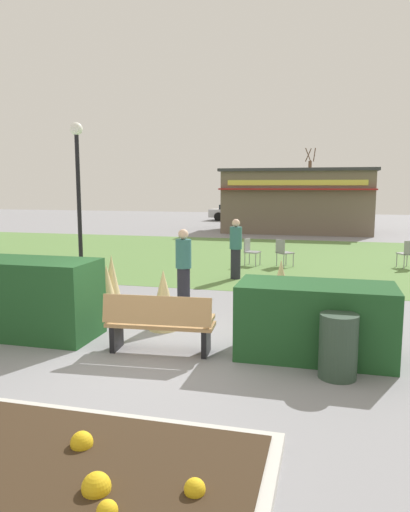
% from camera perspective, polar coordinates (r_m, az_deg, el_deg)
% --- Properties ---
extents(ground_plane, '(80.00, 80.00, 0.00)m').
position_cam_1_polar(ground_plane, '(7.65, -5.79, -11.69)').
color(ground_plane, gray).
extents(lawn_patch, '(36.00, 12.00, 0.01)m').
position_cam_1_polar(lawn_patch, '(17.96, 6.23, -0.09)').
color(lawn_patch, '#5B8442').
rests_on(lawn_patch, ground_plane).
extents(flower_bed, '(3.98, 2.02, 0.31)m').
position_cam_1_polar(flower_bed, '(4.97, -17.37, -22.57)').
color(flower_bed, beige).
rests_on(flower_bed, ground_plane).
extents(park_bench, '(1.74, 0.66, 0.95)m').
position_cam_1_polar(park_bench, '(7.64, -5.41, -7.91)').
color(park_bench, tan).
rests_on(park_bench, ground_plane).
extents(hedge_left, '(2.68, 1.10, 1.35)m').
position_cam_1_polar(hedge_left, '(9.06, -20.81, -4.58)').
color(hedge_left, '#1E4C23').
rests_on(hedge_left, ground_plane).
extents(hedge_right, '(2.34, 1.10, 1.14)m').
position_cam_1_polar(hedge_right, '(7.62, 12.85, -7.44)').
color(hedge_right, '#1E4C23').
rests_on(hedge_right, ground_plane).
extents(ornamental_grass_behind_left, '(0.51, 0.51, 1.29)m').
position_cam_1_polar(ornamental_grass_behind_left, '(9.59, -10.89, -3.66)').
color(ornamental_grass_behind_left, '#D1BC7F').
rests_on(ornamental_grass_behind_left, ground_plane).
extents(ornamental_grass_behind_right, '(0.60, 0.60, 1.25)m').
position_cam_1_polar(ornamental_grass_behind_right, '(9.17, 8.90, -4.29)').
color(ornamental_grass_behind_right, '#D1BC7F').
rests_on(ornamental_grass_behind_right, ground_plane).
extents(ornamental_grass_behind_center, '(0.56, 0.56, 1.13)m').
position_cam_1_polar(ornamental_grass_behind_center, '(9.44, -11.48, -4.38)').
color(ornamental_grass_behind_center, '#D1BC7F').
rests_on(ornamental_grass_behind_center, ground_plane).
extents(ornamental_grass_behind_far, '(0.56, 0.56, 1.11)m').
position_cam_1_polar(ornamental_grass_behind_far, '(8.86, -4.92, -5.14)').
color(ornamental_grass_behind_far, '#D1BC7F').
rests_on(ornamental_grass_behind_far, ground_plane).
extents(lamppost_mid, '(0.36, 0.36, 4.37)m').
position_cam_1_polar(lamppost_mid, '(14.43, -14.72, 8.56)').
color(lamppost_mid, black).
rests_on(lamppost_mid, ground_plane).
extents(trash_bin, '(0.52, 0.52, 0.89)m').
position_cam_1_polar(trash_bin, '(6.92, 15.43, -10.20)').
color(trash_bin, '#2D4233').
rests_on(trash_bin, ground_plane).
extents(food_kiosk, '(8.32, 5.27, 3.53)m').
position_cam_1_polar(food_kiosk, '(28.30, 10.91, 6.45)').
color(food_kiosk, '#6B5B4C').
rests_on(food_kiosk, ground_plane).
extents(cafe_chair_west, '(0.53, 0.53, 0.89)m').
position_cam_1_polar(cafe_chair_west, '(15.94, 5.33, 0.76)').
color(cafe_chair_west, gray).
rests_on(cafe_chair_west, ground_plane).
extents(cafe_chair_east, '(0.60, 0.60, 0.89)m').
position_cam_1_polar(cafe_chair_east, '(16.66, 22.80, 0.47)').
color(cafe_chair_east, gray).
rests_on(cafe_chair_east, ground_plane).
extents(cafe_chair_center, '(0.62, 0.62, 0.89)m').
position_cam_1_polar(cafe_chair_center, '(15.81, 9.16, 0.63)').
color(cafe_chair_center, gray).
rests_on(cafe_chair_center, ground_plane).
extents(person_strolling, '(0.34, 0.34, 1.69)m').
position_cam_1_polar(person_strolling, '(13.57, 3.65, 0.88)').
color(person_strolling, '#23232D').
rests_on(person_strolling, ground_plane).
extents(person_standing, '(0.34, 0.34, 1.69)m').
position_cam_1_polar(person_standing, '(10.44, -2.55, -1.35)').
color(person_standing, '#23232D').
rests_on(person_standing, ground_plane).
extents(parked_car_west_slot, '(4.29, 2.23, 1.20)m').
position_cam_1_polar(parked_car_west_slot, '(36.58, 3.91, 5.19)').
color(parked_car_west_slot, '#B7BABF').
rests_on(parked_car_west_slot, ground_plane).
extents(parked_car_center_slot, '(4.26, 2.17, 1.20)m').
position_cam_1_polar(parked_car_center_slot, '(36.00, 11.92, 4.99)').
color(parked_car_center_slot, maroon).
rests_on(parked_car_center_slot, ground_plane).
extents(tree_left_bg, '(0.91, 0.96, 5.74)m').
position_cam_1_polar(tree_left_bg, '(42.28, 12.19, 7.97)').
color(tree_left_bg, brown).
rests_on(tree_left_bg, ground_plane).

